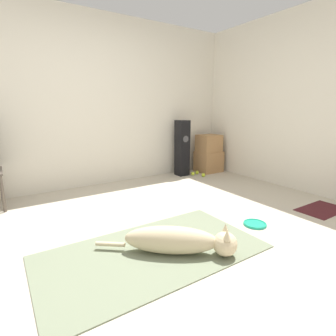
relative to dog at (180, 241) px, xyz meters
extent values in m
plane|color=#BCB29E|center=(-0.09, 0.32, -0.13)|extent=(12.00, 12.00, 0.00)
cube|color=silver|center=(-0.09, 2.42, 1.15)|extent=(8.00, 0.06, 2.55)
cube|color=silver|center=(2.51, 0.32, 1.15)|extent=(0.06, 8.00, 2.55)
cube|color=slate|center=(-0.17, 0.15, -0.12)|extent=(1.85, 1.00, 0.01)
ellipsoid|color=beige|center=(-0.06, 0.05, 0.00)|extent=(0.73, 0.63, 0.23)
sphere|color=beige|center=(0.28, -0.22, -0.01)|extent=(0.20, 0.20, 0.20)
cone|color=beige|center=(0.32, -0.18, 0.10)|extent=(0.06, 0.06, 0.09)
cone|color=beige|center=(0.25, -0.27, 0.10)|extent=(0.06, 0.06, 0.09)
cylinder|color=beige|center=(-0.46, 0.37, -0.06)|extent=(0.22, 0.18, 0.04)
cylinder|color=#199E7A|center=(0.98, 0.03, -0.12)|extent=(0.23, 0.23, 0.02)
torus|color=#199E7A|center=(0.98, 0.03, -0.11)|extent=(0.23, 0.23, 0.02)
cube|color=#A87A4C|center=(2.17, 2.10, 0.07)|extent=(0.44, 0.38, 0.39)
cube|color=#A87A4C|center=(2.16, 2.09, 0.42)|extent=(0.40, 0.34, 0.31)
cube|color=black|center=(1.59, 2.16, 0.37)|extent=(0.20, 0.20, 0.98)
cylinder|color=#4C4C51|center=(1.59, 2.05, 0.54)|extent=(0.11, 0.00, 0.11)
cylinder|color=brown|center=(-1.18, 1.86, 0.09)|extent=(0.04, 0.04, 0.44)
cylinder|color=brown|center=(-1.18, 2.30, 0.09)|extent=(0.04, 0.04, 0.44)
sphere|color=#C6E033|center=(1.82, 1.83, -0.09)|extent=(0.07, 0.07, 0.07)
sphere|color=#C6E033|center=(1.85, 2.04, -0.09)|extent=(0.07, 0.07, 0.07)
sphere|color=#C6E033|center=(1.73, 2.02, -0.09)|extent=(0.07, 0.07, 0.07)
cube|color=#47191E|center=(1.99, -0.12, -0.12)|extent=(0.61, 0.37, 0.01)
camera|label=1|loc=(-1.15, -1.58, 1.05)|focal=28.00mm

